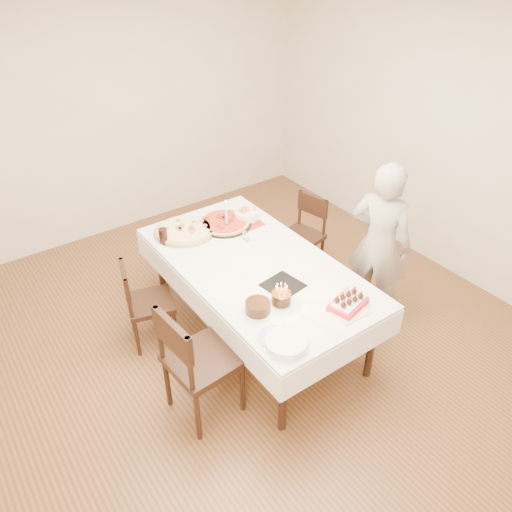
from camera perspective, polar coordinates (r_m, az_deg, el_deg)
floor at (r=4.52m, az=0.03°, el=-9.12°), size 5.00×5.00×0.00m
wall_back at (r=5.78m, az=-15.10°, el=15.55°), size 4.50×0.04×2.70m
wall_right at (r=5.24m, az=21.01°, el=12.53°), size 0.04×5.00×2.70m
ceiling at (r=3.30m, az=0.04°, el=27.26°), size 5.00×5.00×0.00m
dining_table at (r=4.31m, az=0.00°, el=-4.98°), size 1.87×2.41×0.75m
chair_right_savory at (r=5.07m, az=5.09°, el=2.16°), size 0.50×0.50×0.83m
chair_left_savory at (r=4.32m, az=-11.98°, el=-5.25°), size 0.51×0.51×0.81m
chair_left_dessert at (r=3.64m, az=-6.12°, el=-11.75°), size 0.55×0.55×1.00m
person at (r=4.45m, az=13.92°, el=1.36°), size 0.55×0.65×1.52m
pizza_white at (r=4.53m, az=-8.13°, el=2.93°), size 0.74×0.74×0.04m
pizza_pepperoni at (r=4.61m, az=-3.61°, el=3.84°), size 0.61×0.61×0.04m
red_placemat at (r=4.63m, az=-0.90°, el=3.74°), size 0.25×0.25×0.01m
pasta_bowl at (r=4.68m, az=-1.11°, el=4.75°), size 0.27×0.27×0.07m
taper_candle at (r=4.49m, az=-3.41°, el=4.83°), size 0.08×0.08×0.29m
shaker_pair at (r=4.35m, az=-1.03°, el=2.23°), size 0.10×0.10×0.09m
cola_glass at (r=4.38m, az=-10.56°, el=2.26°), size 0.09×0.09×0.14m
layer_cake at (r=3.58m, az=0.20°, el=-5.90°), size 0.25×0.25×0.09m
cake_board at (r=3.86m, az=3.09°, el=-3.40°), size 0.31×0.31×0.01m
birthday_cake at (r=3.64m, az=2.92°, el=-4.35°), size 0.19×0.19×0.15m
strawberry_box at (r=3.69m, az=10.49°, el=-5.30°), size 0.32×0.25×0.07m
box_lid at (r=3.67m, az=10.77°, el=-6.37°), size 0.26×0.18×0.02m
plate_stack at (r=3.34m, az=3.49°, el=-9.92°), size 0.31×0.31×0.06m
china_plate at (r=3.41m, az=2.24°, el=-9.27°), size 0.29×0.29×0.01m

